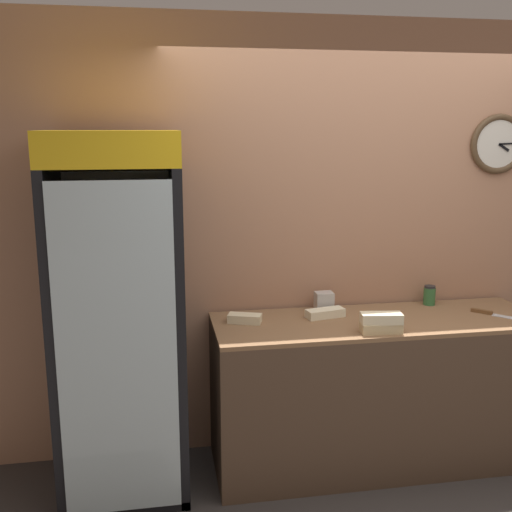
{
  "coord_description": "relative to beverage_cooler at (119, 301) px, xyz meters",
  "views": [
    {
      "loc": [
        -1.31,
        -2.38,
        2.05
      ],
      "look_at": [
        -0.75,
        0.86,
        1.34
      ],
      "focal_mm": 42.0,
      "sensor_mm": 36.0,
      "label": 1
    }
  ],
  "objects": [
    {
      "name": "prep_counter",
      "position": [
        1.51,
        -0.04,
        -0.64
      ],
      "size": [
        1.98,
        0.63,
        0.93
      ],
      "color": "#4C3828",
      "rests_on": "ground_plane"
    },
    {
      "name": "sandwich_flat_right",
      "position": [
        0.71,
        0.04,
        -0.15
      ],
      "size": [
        0.21,
        0.15,
        0.05
      ],
      "color": "beige",
      "rests_on": "prep_counter"
    },
    {
      "name": "beverage_cooler",
      "position": [
        0.0,
        0.0,
        0.0
      ],
      "size": [
        0.7,
        0.65,
        2.04
      ],
      "color": "black",
      "rests_on": "ground_plane"
    },
    {
      "name": "sandwich_flat_left",
      "position": [
        1.21,
        0.06,
        -0.15
      ],
      "size": [
        0.25,
        0.13,
        0.05
      ],
      "color": "beige",
      "rests_on": "prep_counter"
    },
    {
      "name": "chefs_knife",
      "position": [
        2.23,
        -0.08,
        -0.17
      ],
      "size": [
        0.29,
        0.29,
        0.02
      ],
      "color": "silver",
      "rests_on": "prep_counter"
    },
    {
      "name": "sandwich_stack_middle",
      "position": [
        1.44,
        -0.27,
        -0.09
      ],
      "size": [
        0.24,
        0.13,
        0.06
      ],
      "color": "beige",
      "rests_on": "sandwich_stack_bottom"
    },
    {
      "name": "condiment_jar",
      "position": [
        1.95,
        0.2,
        -0.12
      ],
      "size": [
        0.08,
        0.08,
        0.13
      ],
      "color": "#336B38",
      "rests_on": "prep_counter"
    },
    {
      "name": "sandwich_stack_bottom",
      "position": [
        1.44,
        -0.27,
        -0.15
      ],
      "size": [
        0.23,
        0.11,
        0.06
      ],
      "color": "tan",
      "rests_on": "prep_counter"
    },
    {
      "name": "wall_back",
      "position": [
        1.52,
        0.33,
        0.25
      ],
      "size": [
        5.2,
        0.1,
        2.7
      ],
      "color": "#AD7A5B",
      "rests_on": "ground_plane"
    },
    {
      "name": "napkin_dispenser",
      "position": [
        1.24,
        0.18,
        -0.12
      ],
      "size": [
        0.11,
        0.09,
        0.12
      ],
      "color": "#B7B2AD",
      "rests_on": "prep_counter"
    }
  ]
}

